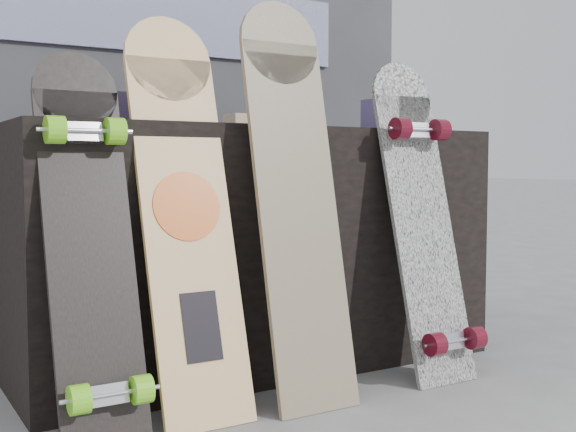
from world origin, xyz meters
TOP-DOWN VIEW (x-y plane):
  - ground at (0.00, 0.00)m, footprint 60.00×60.00m
  - vendor_table at (0.00, 0.50)m, footprint 1.60×0.60m
  - booth at (0.00, 1.35)m, footprint 2.40×0.22m
  - merch_box_purple at (-0.43, 0.53)m, footprint 0.18×0.12m
  - merch_box_small at (0.52, 0.44)m, footprint 0.14×0.14m
  - merch_box_flat at (0.09, 0.63)m, footprint 0.22×0.10m
  - longboard_geisha at (-0.39, 0.16)m, footprint 0.25×0.33m
  - longboard_celtic at (-0.08, 0.09)m, footprint 0.25×0.27m
  - longboard_cascadia at (0.40, 0.09)m, footprint 0.23×0.34m
  - skateboard_dark at (-0.66, 0.14)m, footprint 0.22×0.34m

SIDE VIEW (x-z plane):
  - ground at x=0.00m, z-range 0.00..0.00m
  - vendor_table at x=0.00m, z-range 0.00..0.80m
  - skateboard_dark at x=-0.66m, z-range 0.01..0.99m
  - longboard_cascadia at x=0.40m, z-range 0.02..1.04m
  - longboard_geisha at x=-0.39m, z-range 0.03..1.13m
  - longboard_celtic at x=-0.08m, z-range 0.04..1.20m
  - merch_box_flat at x=0.09m, z-range 0.80..0.86m
  - merch_box_purple at x=-0.43m, z-range 0.80..0.90m
  - merch_box_small at x=0.52m, z-range 0.80..0.92m
  - booth at x=0.00m, z-range 0.00..2.20m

